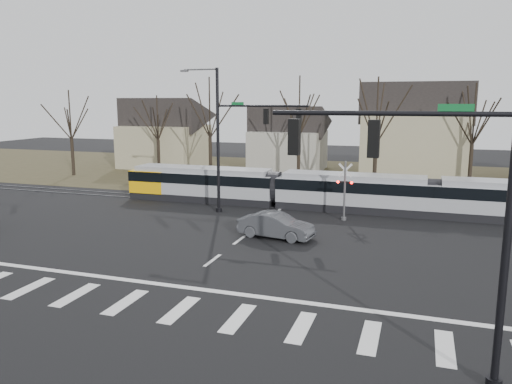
% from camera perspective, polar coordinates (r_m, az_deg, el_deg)
% --- Properties ---
extents(ground, '(140.00, 140.00, 0.00)m').
position_cam_1_polar(ground, '(23.80, -6.92, -9.19)').
color(ground, black).
extents(grass_verge, '(140.00, 28.00, 0.01)m').
position_cam_1_polar(grass_verge, '(53.72, 7.74, 1.79)').
color(grass_verge, '#38331E').
rests_on(grass_verge, ground).
extents(crosswalk, '(27.00, 2.60, 0.01)m').
position_cam_1_polar(crosswalk, '(20.50, -11.78, -12.62)').
color(crosswalk, silver).
rests_on(crosswalk, ground).
extents(stop_line, '(28.00, 0.35, 0.01)m').
position_cam_1_polar(stop_line, '(22.29, -8.92, -10.61)').
color(stop_line, silver).
rests_on(stop_line, ground).
extents(lane_dashes, '(0.18, 30.00, 0.01)m').
position_cam_1_polar(lane_dashes, '(38.34, 3.29, -1.58)').
color(lane_dashes, silver).
rests_on(lane_dashes, ground).
extents(rail_pair, '(90.00, 1.52, 0.06)m').
position_cam_1_polar(rail_pair, '(38.15, 3.21, -1.61)').
color(rail_pair, '#59595E').
rests_on(rail_pair, ground).
extents(tram, '(35.57, 2.64, 2.70)m').
position_cam_1_polar(tram, '(37.11, 10.78, 0.15)').
color(tram, gray).
rests_on(tram, ground).
extents(sedan, '(2.86, 4.93, 1.48)m').
position_cam_1_polar(sedan, '(29.33, 2.31, -3.85)').
color(sedan, '#424449').
rests_on(sedan, ground).
extents(signal_pole_near_right, '(6.72, 0.44, 8.00)m').
position_cam_1_polar(signal_pole_near_right, '(14.51, 19.68, -1.26)').
color(signal_pole_near_right, black).
rests_on(signal_pole_near_right, ground).
extents(signal_pole_far, '(9.28, 0.44, 10.20)m').
position_cam_1_polar(signal_pole_far, '(34.97, -1.96, 6.70)').
color(signal_pole_far, black).
rests_on(signal_pole_far, ground).
extents(rail_crossing_signal, '(1.08, 0.36, 4.00)m').
position_cam_1_polar(rail_crossing_signal, '(33.91, 10.09, -0.07)').
color(rail_crossing_signal, '#59595B').
rests_on(rail_crossing_signal, ground).
extents(tree_row, '(59.20, 7.20, 10.00)m').
position_cam_1_polar(tree_row, '(46.97, 8.93, 6.66)').
color(tree_row, black).
rests_on(tree_row, ground).
extents(house_a, '(9.72, 8.64, 8.60)m').
position_cam_1_polar(house_a, '(61.93, -10.43, 6.99)').
color(house_a, gray).
rests_on(house_a, ground).
extents(house_b, '(8.64, 7.56, 7.65)m').
position_cam_1_polar(house_b, '(58.26, 3.70, 6.45)').
color(house_b, gray).
rests_on(house_b, ground).
extents(house_c, '(10.80, 8.64, 10.10)m').
position_cam_1_polar(house_c, '(53.31, 17.70, 6.98)').
color(house_c, gray).
rests_on(house_c, ground).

